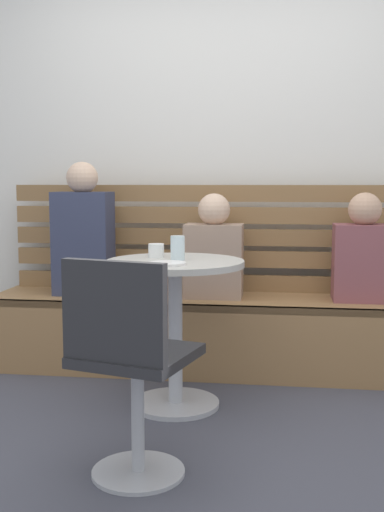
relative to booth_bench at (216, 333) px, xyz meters
The scene contains 12 objects.
ground 1.22m from the booth_bench, 90.00° to the right, with size 8.00×8.00×0.00m, color #42424C.
back_wall 1.31m from the booth_bench, 90.00° to the left, with size 5.20×0.10×2.90m, color silver.
booth_bench is the anchor object (origin of this frame).
booth_backrest 0.61m from the booth_bench, 90.00° to the left, with size 2.65×0.04×0.66m.
cafe_table 0.72m from the booth_bench, 102.23° to the right, with size 0.68×0.68×0.74m.
white_chair 1.48m from the booth_bench, 96.96° to the right, with size 0.49×0.49×0.85m.
person_adult 1.00m from the booth_bench, behind, with size 0.34×0.22×0.80m.
person_child_left 0.49m from the booth_bench, 135.82° to the left, with size 0.34×0.22×0.62m.
person_child_middle 0.98m from the booth_bench, ahead, with size 0.34×0.22×0.62m.
cup_glass_tall 0.87m from the booth_bench, 101.39° to the right, with size 0.07×0.07×0.12m, color silver.
cup_ceramic_white 0.81m from the booth_bench, 115.02° to the right, with size 0.08×0.08×0.07m, color white.
plate_small 0.98m from the booth_bench, 100.00° to the right, with size 0.17×0.17×0.01m, color white.
Camera 1 is at (0.36, -2.43, 1.12)m, focal length 43.78 mm.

